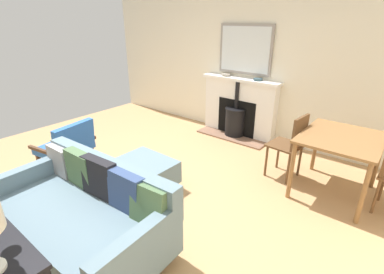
% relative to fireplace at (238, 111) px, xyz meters
% --- Properties ---
extents(ground_plane, '(5.19, 6.07, 0.01)m').
position_rel_fireplace_xyz_m(ground_plane, '(2.41, -0.14, -0.46)').
color(ground_plane, tan).
extents(wall_left, '(0.12, 6.07, 2.87)m').
position_rel_fireplace_xyz_m(wall_left, '(-0.19, -0.14, 0.98)').
color(wall_left, silver).
rests_on(wall_left, ground).
extents(fireplace, '(0.51, 1.45, 1.05)m').
position_rel_fireplace_xyz_m(fireplace, '(0.00, 0.00, 0.00)').
color(fireplace, brown).
rests_on(fireplace, ground).
extents(mirror_over_mantel, '(0.04, 0.98, 0.81)m').
position_rel_fireplace_xyz_m(mirror_over_mantel, '(-0.10, 0.00, 1.06)').
color(mirror_over_mantel, gray).
extents(mantel_bowl_near, '(0.16, 0.16, 0.04)m').
position_rel_fireplace_xyz_m(mantel_bowl_near, '(-0.01, -0.30, 0.61)').
color(mantel_bowl_near, '#9E9384').
rests_on(mantel_bowl_near, fireplace).
extents(mantel_bowl_far, '(0.15, 0.15, 0.04)m').
position_rel_fireplace_xyz_m(mantel_bowl_far, '(-0.01, 0.33, 0.61)').
color(mantel_bowl_far, '#334C56').
rests_on(mantel_bowl_far, fireplace).
extents(sofa, '(1.01, 1.79, 0.80)m').
position_rel_fireplace_xyz_m(sofa, '(3.29, 0.30, -0.11)').
color(sofa, '#B2B2B7').
rests_on(sofa, ground).
extents(ottoman, '(0.66, 0.72, 0.38)m').
position_rel_fireplace_xyz_m(ottoman, '(2.32, 0.02, -0.23)').
color(ottoman, '#B2B2B7').
rests_on(ottoman, ground).
extents(armchair_accent, '(0.76, 0.68, 0.75)m').
position_rel_fireplace_xyz_m(armchair_accent, '(2.66, -1.09, -0.04)').
color(armchair_accent, '#4C3321').
rests_on(armchair_accent, ground).
extents(dining_table, '(0.99, 0.85, 0.75)m').
position_rel_fireplace_xyz_m(dining_table, '(0.91, 1.89, 0.19)').
color(dining_table, olive).
rests_on(dining_table, ground).
extents(dining_chair_near_fireplace, '(0.44, 0.44, 0.90)m').
position_rel_fireplace_xyz_m(dining_chair_near_fireplace, '(0.92, 1.33, 0.07)').
color(dining_chair_near_fireplace, brown).
rests_on(dining_chair_near_fireplace, ground).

